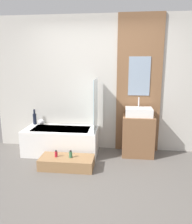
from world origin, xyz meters
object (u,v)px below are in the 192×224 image
object	(u,v)px
wooden_step_bench	(67,162)
sink	(139,112)
vase_round_light	(41,122)
bottle_soap_primary	(56,154)
vase_tall_dark	(35,118)
bottle_soap_secondary	(71,154)
bathtub	(61,141)

from	to	relation	value
wooden_step_bench	sink	bearing A→B (deg)	29.77
vase_round_light	bottle_soap_primary	distance (m)	1.03
vase_tall_dark	vase_round_light	size ratio (longest dim) A/B	2.64
wooden_step_bench	bottle_soap_secondary	world-z (taller)	bottle_soap_secondary
wooden_step_bench	bottle_soap_secondary	bearing A→B (deg)	0.00
sink	bathtub	bearing A→B (deg)	-176.74
vase_tall_dark	bottle_soap_secondary	distance (m)	1.31
bathtub	bottle_soap_secondary	bearing A→B (deg)	-62.14
bottle_soap_secondary	vase_round_light	bearing A→B (deg)	133.62
vase_tall_dark	vase_round_light	bearing A→B (deg)	-9.27
bottle_soap_primary	bottle_soap_secondary	size ratio (longest dim) A/B	0.93
sink	vase_tall_dark	world-z (taller)	sink
vase_tall_dark	bottle_soap_secondary	world-z (taller)	vase_tall_dark
wooden_step_bench	bottle_soap_primary	world-z (taller)	bottle_soap_primary
bottle_soap_primary	bottle_soap_secondary	bearing A→B (deg)	0.00
wooden_step_bench	bathtub	bearing A→B (deg)	112.68
bathtub	sink	world-z (taller)	sink
bottle_soap_primary	sink	bearing A→B (deg)	26.48
wooden_step_bench	bottle_soap_secondary	xyz separation A→B (m)	(0.07, 0.00, 0.15)
wooden_step_bench	sink	world-z (taller)	sink
vase_round_light	sink	bearing A→B (deg)	-4.07
wooden_step_bench	vase_tall_dark	size ratio (longest dim) A/B	2.89
bathtub	bottle_soap_secondary	world-z (taller)	bathtub
bathtub	wooden_step_bench	world-z (taller)	bathtub
bathtub	bottle_soap_secondary	size ratio (longest dim) A/B	11.31
bottle_soap_secondary	bathtub	bearing A→B (deg)	117.86
bottle_soap_secondary	vase_tall_dark	bearing A→B (deg)	137.70
bathtub	bottle_soap_primary	distance (m)	0.61
wooden_step_bench	vase_round_light	xyz separation A→B (m)	(-0.72, 0.82, 0.46)
bottle_soap_secondary	bottle_soap_primary	bearing A→B (deg)	180.00
vase_tall_dark	vase_round_light	xyz separation A→B (m)	(0.15, -0.02, -0.07)
wooden_step_bench	vase_tall_dark	world-z (taller)	vase_tall_dark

